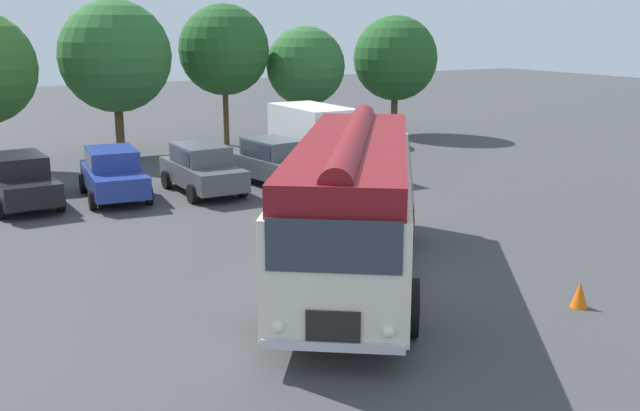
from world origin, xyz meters
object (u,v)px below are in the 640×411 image
at_px(vintage_bus, 353,198).
at_px(traffic_cone, 580,294).
at_px(car_far_right, 275,162).
at_px(car_near_left, 21,180).
at_px(car_mid_right, 202,168).
at_px(box_van, 321,137).
at_px(car_mid_left, 113,173).

relative_size(vintage_bus, traffic_cone, 17.49).
bearing_deg(car_far_right, vintage_bus, -106.56).
relative_size(car_near_left, traffic_cone, 7.74).
bearing_deg(car_near_left, vintage_bus, -63.74).
distance_m(car_near_left, traffic_cone, 17.30).
height_order(vintage_bus, car_far_right, vintage_bus).
xyz_separation_m(car_mid_right, traffic_cone, (2.87, -13.99, -0.57)).
distance_m(vintage_bus, traffic_cone, 5.22).
relative_size(car_near_left, box_van, 0.74).
distance_m(car_mid_right, car_far_right, 2.74).
xyz_separation_m(vintage_bus, car_far_right, (2.98, 10.03, -1.05)).
distance_m(car_far_right, traffic_cone, 13.89).
relative_size(car_mid_right, traffic_cone, 7.64).
bearing_deg(vintage_bus, traffic_cone, -50.97).
bearing_deg(vintage_bus, car_mid_left, 103.70).
relative_size(car_mid_left, box_van, 0.75).
distance_m(car_far_right, box_van, 3.15).
relative_size(car_mid_left, traffic_cone, 7.92).
distance_m(car_near_left, car_mid_right, 5.83).
bearing_deg(car_mid_left, box_van, 4.69).
bearing_deg(car_mid_left, car_mid_right, -12.82).
relative_size(car_mid_left, car_far_right, 0.99).
distance_m(vintage_bus, car_far_right, 10.52).
relative_size(car_near_left, car_mid_left, 0.98).
xyz_separation_m(car_far_right, traffic_cone, (0.14, -13.88, -0.57)).
bearing_deg(traffic_cone, vintage_bus, 129.03).
bearing_deg(car_mid_right, car_mid_left, 167.18).
bearing_deg(traffic_cone, car_mid_right, 101.61).
distance_m(vintage_bus, car_near_left, 12.46).
xyz_separation_m(car_mid_left, car_far_right, (5.61, -0.76, 0.00)).
relative_size(vintage_bus, car_mid_right, 2.29).
distance_m(vintage_bus, box_van, 12.84).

